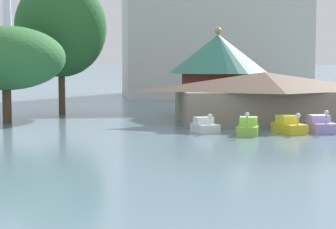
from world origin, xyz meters
TOP-DOWN VIEW (x-y plane):
  - pedal_boat_white at (6.52, 37.76)m, footprint 2.02×2.58m
  - pedal_boat_lime at (9.38, 35.79)m, footprint 2.23×2.94m
  - pedal_boat_yellow at (12.71, 36.55)m, footprint 2.14×3.11m
  - pedal_boat_lavender at (15.25, 36.87)m, footprint 1.69×3.00m
  - boathouse at (12.94, 44.10)m, footprint 15.87×8.73m
  - green_roof_pavilion at (10.57, 52.54)m, footprint 10.05×10.05m
  - shoreline_tree_tall_left at (-9.30, 46.30)m, footprint 10.19×10.19m
  - shoreline_tree_mid at (-5.01, 53.83)m, footprint 9.03×9.03m
  - background_building_block at (16.26, 85.66)m, footprint 27.35×19.59m

SIDE VIEW (x-z plane):
  - pedal_boat_white at x=6.52m, z-range -0.27..1.20m
  - pedal_boat_lavender at x=15.25m, z-range -0.36..1.39m
  - pedal_boat_lime at x=9.38m, z-range -0.35..1.38m
  - pedal_boat_yellow at x=12.71m, z-range -0.27..1.31m
  - boathouse at x=12.94m, z-range 0.11..4.55m
  - green_roof_pavilion at x=10.57m, z-range 0.30..9.03m
  - shoreline_tree_tall_left at x=-9.30m, z-range 1.42..9.82m
  - shoreline_tree_mid at x=-5.01m, z-range 1.89..15.43m
  - background_building_block at x=16.26m, z-range 0.02..19.91m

